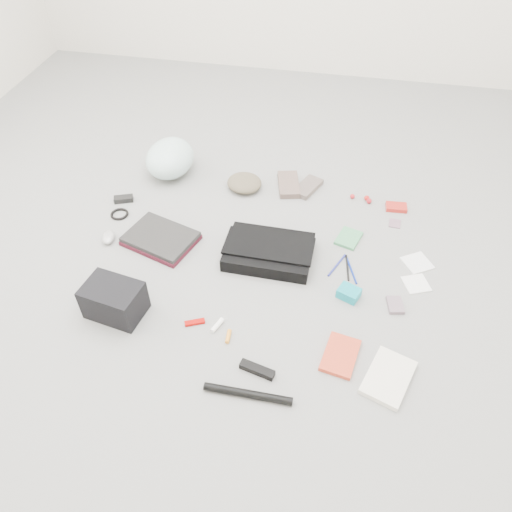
% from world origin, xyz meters
% --- Properties ---
extents(ground_plane, '(4.00, 4.00, 0.00)m').
position_xyz_m(ground_plane, '(0.00, 0.00, 0.00)').
color(ground_plane, slate).
extents(messenger_bag, '(0.39, 0.28, 0.06)m').
position_xyz_m(messenger_bag, '(0.05, 0.06, 0.03)').
color(messenger_bag, black).
rests_on(messenger_bag, ground_plane).
extents(bag_flap, '(0.40, 0.19, 0.01)m').
position_xyz_m(bag_flap, '(0.05, 0.06, 0.07)').
color(bag_flap, black).
rests_on(bag_flap, messenger_bag).
extents(laptop_sleeve, '(0.37, 0.32, 0.02)m').
position_xyz_m(laptop_sleeve, '(-0.47, 0.05, 0.01)').
color(laptop_sleeve, '#49121E').
rests_on(laptop_sleeve, ground_plane).
extents(laptop, '(0.36, 0.31, 0.02)m').
position_xyz_m(laptop, '(-0.47, 0.05, 0.03)').
color(laptop, black).
rests_on(laptop, laptop_sleeve).
extents(bike_helmet, '(0.27, 0.32, 0.19)m').
position_xyz_m(bike_helmet, '(-0.60, 0.60, 0.09)').
color(bike_helmet, white).
rests_on(bike_helmet, ground_plane).
extents(beanie, '(0.24, 0.24, 0.06)m').
position_xyz_m(beanie, '(-0.17, 0.54, 0.03)').
color(beanie, brown).
rests_on(beanie, ground_plane).
extents(mitten_left, '(0.15, 0.23, 0.03)m').
position_xyz_m(mitten_left, '(0.06, 0.60, 0.02)').
color(mitten_left, brown).
rests_on(mitten_left, ground_plane).
extents(mitten_right, '(0.16, 0.20, 0.03)m').
position_xyz_m(mitten_right, '(0.16, 0.60, 0.01)').
color(mitten_right, '#645650').
rests_on(mitten_right, ground_plane).
extents(power_brick, '(0.11, 0.08, 0.03)m').
position_xyz_m(power_brick, '(-0.76, 0.31, 0.01)').
color(power_brick, black).
rests_on(power_brick, ground_plane).
extents(cable_coil, '(0.09, 0.09, 0.01)m').
position_xyz_m(cable_coil, '(-0.74, 0.20, 0.01)').
color(cable_coil, black).
rests_on(cable_coil, ground_plane).
extents(mouse, '(0.08, 0.11, 0.04)m').
position_xyz_m(mouse, '(-0.72, 0.02, 0.02)').
color(mouse, '#9E9E9E').
rests_on(mouse, ground_plane).
extents(camera_bag, '(0.25, 0.20, 0.15)m').
position_xyz_m(camera_bag, '(-0.51, -0.38, 0.07)').
color(camera_bag, black).
rests_on(camera_bag, ground_plane).
extents(multitool, '(0.08, 0.05, 0.01)m').
position_xyz_m(multitool, '(-0.18, -0.38, 0.01)').
color(multitool, '#990300').
rests_on(multitool, ground_plane).
extents(toiletry_tube_white, '(0.05, 0.07, 0.02)m').
position_xyz_m(toiletry_tube_white, '(-0.08, -0.38, 0.01)').
color(toiletry_tube_white, white).
rests_on(toiletry_tube_white, ground_plane).
extents(toiletry_tube_orange, '(0.02, 0.06, 0.02)m').
position_xyz_m(toiletry_tube_orange, '(-0.03, -0.42, 0.01)').
color(toiletry_tube_orange, orange).
rests_on(toiletry_tube_orange, ground_plane).
extents(u_lock, '(0.14, 0.06, 0.03)m').
position_xyz_m(u_lock, '(0.12, -0.55, 0.01)').
color(u_lock, black).
rests_on(u_lock, ground_plane).
extents(bike_pump, '(0.32, 0.03, 0.03)m').
position_xyz_m(bike_pump, '(0.10, -0.65, 0.01)').
color(bike_pump, black).
rests_on(bike_pump, ground_plane).
extents(book_red, '(0.15, 0.20, 0.02)m').
position_xyz_m(book_red, '(0.41, -0.42, 0.01)').
color(book_red, '#DC4327').
rests_on(book_red, ground_plane).
extents(book_white, '(0.21, 0.26, 0.02)m').
position_xyz_m(book_white, '(0.59, -0.49, 0.01)').
color(book_white, silver).
rests_on(book_white, ground_plane).
extents(notepad, '(0.13, 0.16, 0.02)m').
position_xyz_m(notepad, '(0.40, 0.25, 0.01)').
color(notepad, '#408956').
rests_on(notepad, ground_plane).
extents(pen_blue, '(0.07, 0.15, 0.01)m').
position_xyz_m(pen_blue, '(0.36, 0.06, 0.00)').
color(pen_blue, navy).
rests_on(pen_blue, ground_plane).
extents(pen_black, '(0.03, 0.16, 0.01)m').
position_xyz_m(pen_black, '(0.41, 0.05, 0.00)').
color(pen_black, black).
rests_on(pen_black, ground_plane).
extents(pen_navy, '(0.06, 0.15, 0.01)m').
position_xyz_m(pen_navy, '(0.43, 0.04, 0.00)').
color(pen_navy, navy).
rests_on(pen_navy, ground_plane).
extents(accordion_wallet, '(0.11, 0.10, 0.04)m').
position_xyz_m(accordion_wallet, '(0.42, -0.11, 0.02)').
color(accordion_wallet, '#0F94A7').
rests_on(accordion_wallet, ground_plane).
extents(card_deck, '(0.08, 0.10, 0.02)m').
position_xyz_m(card_deck, '(0.62, -0.13, 0.01)').
color(card_deck, slate).
rests_on(card_deck, ground_plane).
extents(napkin_top, '(0.16, 0.16, 0.01)m').
position_xyz_m(napkin_top, '(0.71, 0.15, 0.00)').
color(napkin_top, silver).
rests_on(napkin_top, ground_plane).
extents(napkin_bottom, '(0.13, 0.13, 0.01)m').
position_xyz_m(napkin_bottom, '(0.71, 0.02, 0.00)').
color(napkin_bottom, white).
rests_on(napkin_bottom, ground_plane).
extents(lollipop_a, '(0.03, 0.03, 0.02)m').
position_xyz_m(lollipop_a, '(0.40, 0.57, 0.01)').
color(lollipop_a, red).
rests_on(lollipop_a, ground_plane).
extents(lollipop_b, '(0.03, 0.03, 0.03)m').
position_xyz_m(lollipop_b, '(0.47, 0.57, 0.01)').
color(lollipop_b, red).
rests_on(lollipop_b, ground_plane).
extents(lollipop_c, '(0.03, 0.03, 0.03)m').
position_xyz_m(lollipop_c, '(0.48, 0.54, 0.01)').
color(lollipop_c, '#AF1922').
rests_on(lollipop_c, ground_plane).
extents(altoids_tin, '(0.11, 0.07, 0.02)m').
position_xyz_m(altoids_tin, '(0.62, 0.52, 0.01)').
color(altoids_tin, red).
rests_on(altoids_tin, ground_plane).
extents(stamp_sheet, '(0.06, 0.07, 0.00)m').
position_xyz_m(stamp_sheet, '(0.61, 0.41, 0.00)').
color(stamp_sheet, gray).
rests_on(stamp_sheet, ground_plane).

